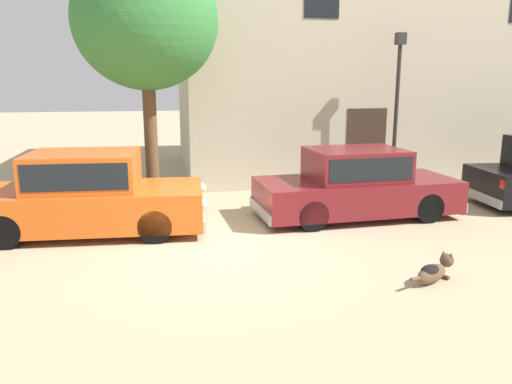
# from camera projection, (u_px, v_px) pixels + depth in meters

# --- Properties ---
(ground_plane) EXTENTS (80.00, 80.00, 0.00)m
(ground_plane) POSITION_uv_depth(u_px,v_px,m) (213.00, 247.00, 8.65)
(ground_plane) COLOR tan
(parked_sedan_nearest) EXTENTS (4.46, 1.99, 1.54)m
(parked_sedan_nearest) POSITION_uv_depth(u_px,v_px,m) (87.00, 194.00, 9.31)
(parked_sedan_nearest) COLOR #D15619
(parked_sedan_nearest) RESTS_ON ground_plane
(parked_sedan_second) EXTENTS (4.35, 1.93, 1.45)m
(parked_sedan_second) POSITION_uv_depth(u_px,v_px,m) (356.00, 184.00, 10.42)
(parked_sedan_second) COLOR maroon
(parked_sedan_second) RESTS_ON ground_plane
(apartment_block) EXTENTS (13.37, 6.84, 7.23)m
(apartment_block) POSITION_uv_depth(u_px,v_px,m) (386.00, 56.00, 16.43)
(apartment_block) COLOR #BCB299
(apartment_block) RESTS_ON ground_plane
(stray_dog_spotted) EXTENTS (0.98, 0.60, 0.38)m
(stray_dog_spotted) POSITION_uv_depth(u_px,v_px,m) (434.00, 271.00, 7.12)
(stray_dog_spotted) COLOR brown
(stray_dog_spotted) RESTS_ON ground_plane
(street_lamp) EXTENTS (0.22, 0.22, 3.95)m
(street_lamp) POSITION_uv_depth(u_px,v_px,m) (397.00, 93.00, 12.41)
(street_lamp) COLOR #2D2B28
(street_lamp) RESTS_ON ground_plane
(acacia_tree_left) EXTENTS (3.05, 2.75, 5.51)m
(acacia_tree_left) POSITION_uv_depth(u_px,v_px,m) (146.00, 21.00, 10.45)
(acacia_tree_left) COLOR brown
(acacia_tree_left) RESTS_ON ground_plane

